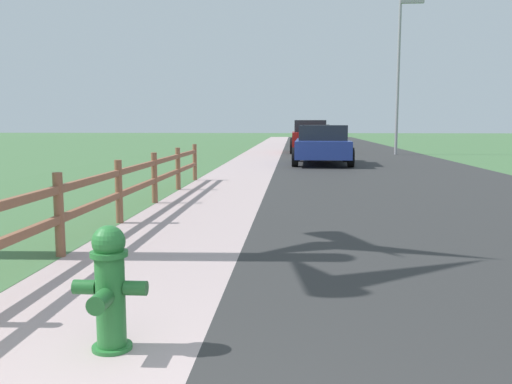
{
  "coord_description": "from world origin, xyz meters",
  "views": [
    {
      "loc": [
        0.62,
        -1.41,
        1.51
      ],
      "look_at": [
        0.1,
        6.04,
        0.56
      ],
      "focal_mm": 37.9,
      "sensor_mm": 36.0,
      "label": 1
    }
  ],
  "objects_px": {
    "parked_suv_blue": "(322,144)",
    "parked_car_red": "(310,136)",
    "fire_hydrant": "(110,286)",
    "street_lamp": "(400,65)",
    "parked_car_black": "(317,135)"
  },
  "relations": [
    {
      "from": "parked_car_black",
      "to": "parked_suv_blue",
      "type": "bearing_deg",
      "value": -91.81
    },
    {
      "from": "street_lamp",
      "to": "fire_hydrant",
      "type": "bearing_deg",
      "value": -104.96
    },
    {
      "from": "parked_suv_blue",
      "to": "parked_car_black",
      "type": "height_order",
      "value": "parked_suv_blue"
    },
    {
      "from": "fire_hydrant",
      "to": "street_lamp",
      "type": "xyz_separation_m",
      "value": [
        6.29,
        23.56,
        3.88
      ]
    },
    {
      "from": "fire_hydrant",
      "to": "parked_suv_blue",
      "type": "xyz_separation_m",
      "value": [
        2.26,
        16.95,
        0.31
      ]
    },
    {
      "from": "fire_hydrant",
      "to": "parked_car_black",
      "type": "height_order",
      "value": "parked_car_black"
    },
    {
      "from": "fire_hydrant",
      "to": "parked_car_red",
      "type": "xyz_separation_m",
      "value": [
        2.03,
        25.14,
        0.4
      ]
    },
    {
      "from": "parked_suv_blue",
      "to": "parked_car_red",
      "type": "distance_m",
      "value": 8.19
    },
    {
      "from": "street_lamp",
      "to": "parked_car_black",
      "type": "bearing_deg",
      "value": 107.58
    },
    {
      "from": "fire_hydrant",
      "to": "street_lamp",
      "type": "height_order",
      "value": "street_lamp"
    },
    {
      "from": "parked_car_red",
      "to": "parked_car_black",
      "type": "bearing_deg",
      "value": 85.2
    },
    {
      "from": "parked_suv_blue",
      "to": "parked_car_black",
      "type": "xyz_separation_m",
      "value": [
        0.56,
        17.57,
        -0.01
      ]
    },
    {
      "from": "parked_suv_blue",
      "to": "street_lamp",
      "type": "xyz_separation_m",
      "value": [
        4.03,
        6.6,
        3.57
      ]
    },
    {
      "from": "parked_car_red",
      "to": "street_lamp",
      "type": "relative_size",
      "value": 0.58
    },
    {
      "from": "parked_car_red",
      "to": "parked_car_black",
      "type": "relative_size",
      "value": 0.92
    }
  ]
}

